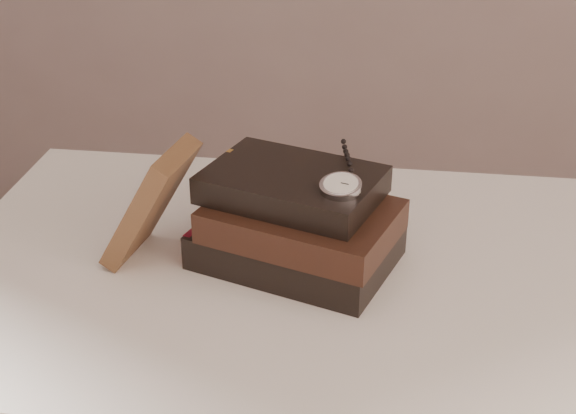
# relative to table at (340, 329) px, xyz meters

# --- Properties ---
(table) EXTENTS (1.00, 0.60, 0.75)m
(table) POSITION_rel_table_xyz_m (0.00, 0.00, 0.00)
(table) COLOR white
(table) RESTS_ON ground
(book_stack) EXTENTS (0.27, 0.23, 0.12)m
(book_stack) POSITION_rel_table_xyz_m (-0.06, 0.01, 0.15)
(book_stack) COLOR black
(book_stack) RESTS_ON table
(journal) EXTENTS (0.12, 0.12, 0.15)m
(journal) POSITION_rel_table_xyz_m (-0.24, -0.00, 0.17)
(journal) COLOR #442B1A
(journal) RESTS_ON table
(pocket_watch) EXTENTS (0.06, 0.15, 0.02)m
(pocket_watch) POSITION_rel_table_xyz_m (-0.00, -0.02, 0.22)
(pocket_watch) COLOR silver
(pocket_watch) RESTS_ON book_stack
(eyeglasses) EXTENTS (0.13, 0.14, 0.05)m
(eyeglasses) POSITION_rel_table_xyz_m (-0.11, 0.11, 0.16)
(eyeglasses) COLOR silver
(eyeglasses) RESTS_ON book_stack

